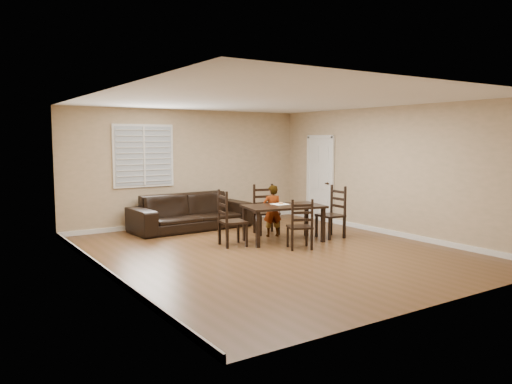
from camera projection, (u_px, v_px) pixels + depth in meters
ground at (273, 251)px, 9.00m from camera, size 7.00×7.00×0.00m
room at (269, 151)px, 8.98m from camera, size 6.04×7.04×2.72m
dining_table at (284, 210)px, 9.81m from camera, size 1.68×1.15×0.72m
chair_near at (264, 211)px, 10.75m from camera, size 0.56×0.54×1.05m
chair_far at (301, 227)px, 9.07m from camera, size 0.54×0.53×0.94m
chair_left at (226, 221)px, 9.38m from camera, size 0.52×0.54×1.07m
chair_right at (335, 214)px, 10.28m from camera, size 0.46×0.49×1.07m
child at (272, 211)px, 10.34m from camera, size 0.45×0.37×1.08m
napkin at (280, 204)px, 9.96m from camera, size 0.30×0.30×0.00m
donut at (281, 203)px, 9.97m from camera, size 0.10×0.10×0.04m
sofa at (191, 212)px, 11.19m from camera, size 2.76×1.20×0.79m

